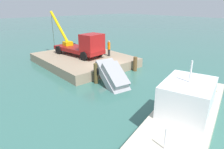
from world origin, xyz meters
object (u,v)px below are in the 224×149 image
object	(u,v)px
dock_worker	(109,48)
moored_yacht	(192,106)
salvaged_car	(115,80)
crane_truck	(83,45)

from	to	relation	value
dock_worker	moored_yacht	world-z (taller)	moored_yacht
dock_worker	salvaged_car	distance (m)	7.32
crane_truck	salvaged_car	xyz separation A→B (m)	(7.72, -1.81, -1.65)
salvaged_car	moored_yacht	bearing A→B (deg)	8.47
crane_truck	salvaged_car	size ratio (longest dim) A/B	2.22
moored_yacht	dock_worker	bearing A→B (deg)	165.51
crane_truck	moored_yacht	xyz separation A→B (m)	(14.40, -0.82, -1.87)
salvaged_car	moored_yacht	world-z (taller)	moored_yacht
crane_truck	dock_worker	xyz separation A→B (m)	(1.88, 2.42, -0.38)
crane_truck	moored_yacht	distance (m)	14.54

